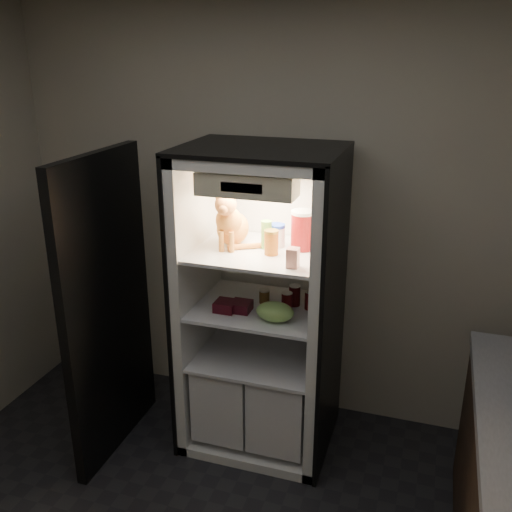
% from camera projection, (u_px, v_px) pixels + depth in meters
% --- Properties ---
extents(room_shell, '(3.60, 3.60, 3.60)m').
position_uv_depth(room_shell, '(143.00, 282.00, 1.96)').
color(room_shell, white).
rests_on(room_shell, floor).
extents(refrigerator, '(0.90, 0.72, 1.88)m').
position_uv_depth(refrigerator, '(262.00, 323.00, 3.48)').
color(refrigerator, white).
rests_on(refrigerator, floor).
extents(fridge_door, '(0.07, 0.87, 1.85)m').
position_uv_depth(fridge_door, '(108.00, 311.00, 3.37)').
color(fridge_door, black).
rests_on(fridge_door, floor).
extents(tabby_cat, '(0.32, 0.35, 0.37)m').
position_uv_depth(tabby_cat, '(231.00, 223.00, 3.28)').
color(tabby_cat, '#BD5218').
rests_on(tabby_cat, refrigerator).
extents(parmesan_shaker, '(0.06, 0.06, 0.16)m').
position_uv_depth(parmesan_shaker, '(266.00, 235.00, 3.26)').
color(parmesan_shaker, '#24863B').
rests_on(parmesan_shaker, refrigerator).
extents(mayo_tub, '(0.10, 0.10, 0.13)m').
position_uv_depth(mayo_tub, '(277.00, 235.00, 3.30)').
color(mayo_tub, white).
rests_on(mayo_tub, refrigerator).
extents(salsa_jar, '(0.08, 0.08, 0.14)m').
position_uv_depth(salsa_jar, '(271.00, 242.00, 3.16)').
color(salsa_jar, '#9A0E0F').
rests_on(salsa_jar, refrigerator).
extents(pepper_jar, '(0.14, 0.14, 0.23)m').
position_uv_depth(pepper_jar, '(303.00, 230.00, 3.23)').
color(pepper_jar, '#AA1618').
rests_on(pepper_jar, refrigerator).
extents(cream_carton, '(0.06, 0.06, 0.11)m').
position_uv_depth(cream_carton, '(293.00, 258.00, 2.98)').
color(cream_carton, silver).
rests_on(cream_carton, refrigerator).
extents(soda_can_a, '(0.07, 0.07, 0.13)m').
position_uv_depth(soda_can_a, '(295.00, 295.00, 3.36)').
color(soda_can_a, black).
rests_on(soda_can_a, refrigerator).
extents(soda_can_b, '(0.06, 0.06, 0.11)m').
position_uv_depth(soda_can_b, '(310.00, 300.00, 3.32)').
color(soda_can_b, black).
rests_on(soda_can_b, refrigerator).
extents(soda_can_c, '(0.06, 0.06, 0.12)m').
position_uv_depth(soda_can_c, '(287.00, 302.00, 3.28)').
color(soda_can_c, black).
rests_on(soda_can_c, refrigerator).
extents(condiment_jar, '(0.06, 0.06, 0.09)m').
position_uv_depth(condiment_jar, '(264.00, 296.00, 3.40)').
color(condiment_jar, brown).
rests_on(condiment_jar, refrigerator).
extents(grape_bag, '(0.22, 0.16, 0.11)m').
position_uv_depth(grape_bag, '(275.00, 312.00, 3.17)').
color(grape_bag, '#7DAE51').
rests_on(grape_bag, refrigerator).
extents(berry_box_left, '(0.12, 0.12, 0.06)m').
position_uv_depth(berry_box_left, '(225.00, 306.00, 3.30)').
color(berry_box_left, '#4C0C1B').
rests_on(berry_box_left, refrigerator).
extents(berry_box_right, '(0.11, 0.11, 0.06)m').
position_uv_depth(berry_box_right, '(241.00, 306.00, 3.30)').
color(berry_box_right, '#4C0C1B').
rests_on(berry_box_right, refrigerator).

